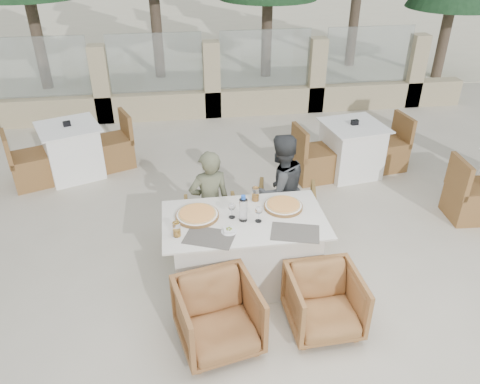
{
  "coord_description": "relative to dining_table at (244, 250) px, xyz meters",
  "views": [
    {
      "loc": [
        -0.71,
        -3.72,
        3.33
      ],
      "look_at": [
        -0.12,
        0.34,
        0.9
      ],
      "focal_mm": 35.0,
      "sensor_mm": 36.0,
      "label": 1
    }
  ],
  "objects": [
    {
      "name": "pizza_right",
      "position": [
        0.42,
        0.14,
        0.41
      ],
      "size": [
        0.44,
        0.44,
        0.05
      ],
      "primitive_type": "cylinder",
      "rotation": [
        0.0,
        0.0,
        -0.13
      ],
      "color": "orange",
      "rests_on": "dining_table"
    },
    {
      "name": "beer_glass_right",
      "position": [
        0.17,
        0.33,
        0.46
      ],
      "size": [
        0.08,
        0.08,
        0.15
      ],
      "primitive_type": "cylinder",
      "rotation": [
        0.0,
        0.0,
        -0.05
      ],
      "color": "orange",
      "rests_on": "dining_table"
    },
    {
      "name": "armchair_near_left",
      "position": [
        -0.35,
        -0.81,
        -0.07
      ],
      "size": [
        0.81,
        0.82,
        0.63
      ],
      "primitive_type": "imported",
      "rotation": [
        0.0,
        0.0,
        0.21
      ],
      "color": "#915F35",
      "rests_on": "ground"
    },
    {
      "name": "ground",
      "position": [
        0.12,
        -0.04,
        -0.39
      ],
      "size": [
        80.0,
        80.0,
        0.0
      ],
      "primitive_type": "plane",
      "color": "beige",
      "rests_on": "ground"
    },
    {
      "name": "bg_table_a",
      "position": [
        -2.12,
        2.68,
        0.0
      ],
      "size": [
        1.82,
        1.35,
        0.77
      ],
      "primitive_type": null,
      "rotation": [
        0.0,
        0.0,
        0.37
      ],
      "color": "white",
      "rests_on": "ground"
    },
    {
      "name": "water_bottle",
      "position": [
        -0.01,
        -0.02,
        0.52
      ],
      "size": [
        0.08,
        0.08,
        0.28
      ],
      "primitive_type": "cylinder",
      "rotation": [
        0.0,
        0.0,
        -0.02
      ],
      "color": "#C2E7FF",
      "rests_on": "dining_table"
    },
    {
      "name": "placemat_near_right",
      "position": [
        0.44,
        -0.3,
        0.39
      ],
      "size": [
        0.52,
        0.41,
        0.0
      ],
      "primitive_type": "cube",
      "rotation": [
        0.0,
        0.0,
        -0.28
      ],
      "color": "#555049",
      "rests_on": "dining_table"
    },
    {
      "name": "sand_patch",
      "position": [
        0.12,
        13.96,
        -0.38
      ],
      "size": [
        30.0,
        16.0,
        0.01
      ],
      "primitive_type": "cube",
      "color": "beige",
      "rests_on": "ground"
    },
    {
      "name": "armchair_far_left",
      "position": [
        -0.27,
        0.67,
        -0.11
      ],
      "size": [
        0.59,
        0.61,
        0.55
      ],
      "primitive_type": "imported",
      "rotation": [
        0.0,
        0.0,
        3.14
      ],
      "color": "olive",
      "rests_on": "ground"
    },
    {
      "name": "beer_glass_left",
      "position": [
        -0.66,
        -0.19,
        0.46
      ],
      "size": [
        0.08,
        0.08,
        0.15
      ],
      "primitive_type": "cylinder",
      "rotation": [
        0.0,
        0.0,
        -0.1
      ],
      "color": "orange",
      "rests_on": "dining_table"
    },
    {
      "name": "diner_right",
      "position": [
        0.51,
        0.67,
        0.28
      ],
      "size": [
        0.78,
        0.7,
        1.33
      ],
      "primitive_type": "imported",
      "rotation": [
        0.0,
        0.0,
        3.5
      ],
      "color": "#343639",
      "rests_on": "ground"
    },
    {
      "name": "wine_glass_centre",
      "position": [
        -0.12,
        0.04,
        0.48
      ],
      "size": [
        0.1,
        0.1,
        0.18
      ],
      "primitive_type": null,
      "rotation": [
        0.0,
        0.0,
        -0.4
      ],
      "color": "white",
      "rests_on": "dining_table"
    },
    {
      "name": "bg_table_b",
      "position": [
        1.91,
        2.15,
        0.0
      ],
      "size": [
        1.74,
        1.05,
        0.77
      ],
      "primitive_type": null,
      "rotation": [
        0.0,
        0.0,
        0.15
      ],
      "color": "white",
      "rests_on": "ground"
    },
    {
      "name": "placemat_near_left",
      "position": [
        -0.37,
        -0.26,
        0.39
      ],
      "size": [
        0.53,
        0.45,
        0.0
      ],
      "primitive_type": "cube",
      "rotation": [
        0.0,
        0.0,
        -0.39
      ],
      "color": "#514D46",
      "rests_on": "dining_table"
    },
    {
      "name": "dining_table",
      "position": [
        0.0,
        0.0,
        0.0
      ],
      "size": [
        1.6,
        0.9,
        0.77
      ],
      "primitive_type": null,
      "color": "silver",
      "rests_on": "ground"
    },
    {
      "name": "armchair_near_right",
      "position": [
        0.62,
        -0.75,
        -0.09
      ],
      "size": [
        0.66,
        0.68,
        0.6
      ],
      "primitive_type": "imported",
      "rotation": [
        0.0,
        0.0,
        0.03
      ],
      "color": "#9A6738",
      "rests_on": "ground"
    },
    {
      "name": "wine_glass_near",
      "position": [
        0.13,
        -0.06,
        0.48
      ],
      "size": [
        0.09,
        0.09,
        0.18
      ],
      "primitive_type": null,
      "rotation": [
        0.0,
        0.0,
        -0.23
      ],
      "color": "white",
      "rests_on": "dining_table"
    },
    {
      "name": "diner_left",
      "position": [
        -0.29,
        0.57,
        0.24
      ],
      "size": [
        0.5,
        0.38,
        1.25
      ],
      "primitive_type": "imported",
      "rotation": [
        0.0,
        0.0,
        3.33
      ],
      "color": "#595C43",
      "rests_on": "ground"
    },
    {
      "name": "olive_dish",
      "position": [
        -0.18,
        -0.2,
        0.41
      ],
      "size": [
        0.11,
        0.11,
        0.04
      ],
      "primitive_type": null,
      "rotation": [
        0.0,
        0.0,
        0.04
      ],
      "color": "silver",
      "rests_on": "dining_table"
    },
    {
      "name": "armchair_far_right",
      "position": [
        0.61,
        0.74,
        -0.08
      ],
      "size": [
        0.8,
        0.82,
        0.62
      ],
      "primitive_type": "imported",
      "rotation": [
        0.0,
        0.0,
        2.9
      ],
      "color": "olive",
      "rests_on": "ground"
    },
    {
      "name": "perimeter_wall_far",
      "position": [
        0.12,
        4.76,
        0.42
      ],
      "size": [
        10.0,
        0.34,
        1.6
      ],
      "primitive_type": null,
      "color": "tan",
      "rests_on": "ground"
    },
    {
      "name": "pizza_left",
      "position": [
        -0.45,
        0.1,
        0.41
      ],
      "size": [
        0.49,
        0.49,
        0.06
      ],
      "primitive_type": "cylinder",
      "rotation": [
        0.0,
        0.0,
        -0.18
      ],
      "color": "orange",
      "rests_on": "dining_table"
    }
  ]
}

